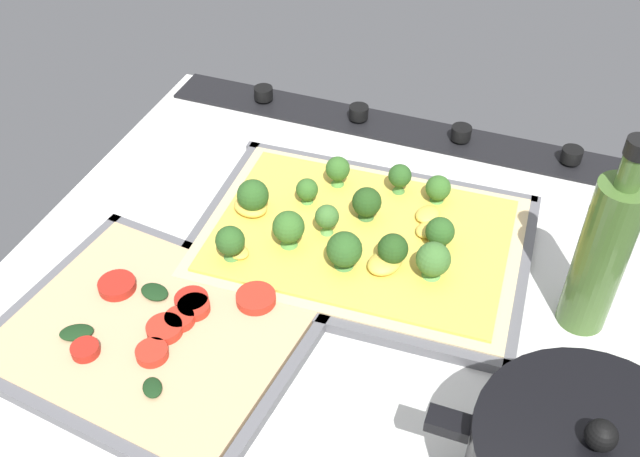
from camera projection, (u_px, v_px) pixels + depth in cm
name	position (u px, v px, depth cm)	size (l,w,h in cm)	color
ground_plane	(337.00, 285.00, 84.89)	(74.74, 68.23, 3.00)	silver
stove_control_panel	(408.00, 129.00, 104.91)	(71.75, 7.00, 2.60)	black
baking_tray_front	(361.00, 243.00, 87.45)	(40.17, 29.86, 1.30)	slate
broccoli_pizza	(356.00, 232.00, 86.23)	(37.67, 27.36, 5.97)	beige
baking_tray_back	(154.00, 335.00, 76.87)	(33.49, 29.08, 1.30)	slate
veggie_pizza_back	(156.00, 329.00, 76.57)	(30.83, 26.42, 1.90)	tan
oil_bottle	(602.00, 253.00, 72.61)	(5.05, 5.05, 23.21)	#476B2D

